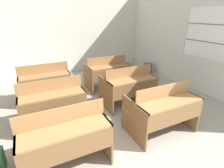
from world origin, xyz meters
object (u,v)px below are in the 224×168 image
bench_third_right (107,72)px  bench_third_left (45,82)px  bench_front_right (162,108)px  bench_second_right (129,86)px  wastepaper_bin (148,68)px  bench_second_left (52,101)px  bench_front_left (64,136)px

bench_third_right → bench_third_left: bearing=-179.5°
bench_front_right → bench_second_right: bearing=89.6°
wastepaper_bin → bench_second_left: bearing=-153.7°
bench_front_right → bench_second_right: size_ratio=1.00×
bench_front_right → wastepaper_bin: (1.87, 2.88, -0.29)m
wastepaper_bin → bench_third_right: bearing=-162.4°
bench_second_right → bench_third_left: (-1.70, 1.12, 0.00)m
bench_second_left → bench_second_right: (1.70, 0.03, 0.00)m
bench_second_right → bench_third_left: 2.03m
bench_front_left → wastepaper_bin: bench_front_left is taller
bench_third_left → wastepaper_bin: (3.56, 0.61, -0.29)m
bench_second_left → bench_third_left: 1.15m
bench_front_left → bench_front_right: 1.70m
bench_second_right → bench_third_left: size_ratio=1.00×
bench_front_left → bench_second_left: size_ratio=1.00×
bench_second_left → wastepaper_bin: bench_second_left is taller
bench_second_left → bench_third_right: 2.04m
bench_second_left → bench_third_left: (-0.00, 1.15, 0.00)m
bench_front_left → bench_second_left: bearing=89.4°
bench_second_left → bench_third_left: same height
bench_third_left → bench_front_right: bearing=-53.3°
bench_third_right → bench_second_left: bearing=-145.3°
bench_front_left → bench_third_right: (1.69, 2.28, 0.00)m
bench_front_left → bench_second_left: 1.12m
bench_front_left → bench_third_right: same height
wastepaper_bin → bench_second_right: bearing=-137.0°
bench_front_left → wastepaper_bin: 4.59m
bench_front_right → bench_second_left: bearing=146.4°
wastepaper_bin → bench_front_right: bearing=-123.0°
bench_second_left → wastepaper_bin: size_ratio=3.35×
bench_front_right → bench_third_right: (-0.01, 2.28, 0.00)m
bench_front_left → wastepaper_bin: (3.57, 2.88, -0.29)m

